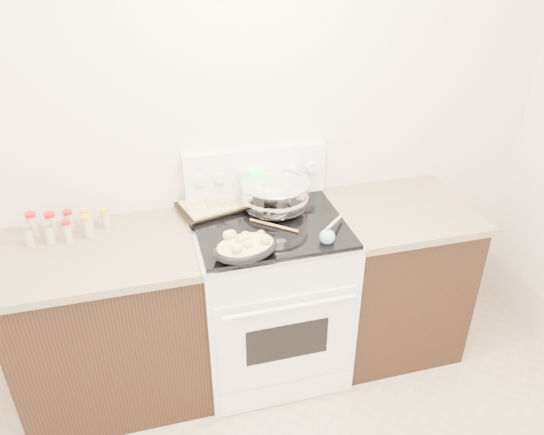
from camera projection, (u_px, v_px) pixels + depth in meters
name	position (u px, v px, depth m)	size (l,w,h in m)	color
room_shell	(281.00, 272.00, 1.00)	(4.10, 3.60, 2.75)	silver
counter_left	(113.00, 324.00, 2.71)	(0.93, 0.67, 0.92)	black
counter_right	(391.00, 276.00, 3.06)	(0.73, 0.67, 0.92)	black
kitchen_range	(269.00, 294.00, 2.88)	(0.78, 0.73, 1.22)	white
mixing_bowl	(275.00, 196.00, 2.72)	(0.40, 0.40, 0.21)	silver
roasting_pan	(245.00, 247.00, 2.37)	(0.34, 0.27, 0.11)	black
baking_sheet	(216.00, 204.00, 2.77)	(0.42, 0.34, 0.06)	black
wooden_spoon	(266.00, 231.00, 2.56)	(0.21, 0.18, 0.04)	tan
blue_ladle	(328.00, 235.00, 2.49)	(0.19, 0.22, 0.09)	#7FB1BE
spice_jars	(64.00, 226.00, 2.55)	(0.39, 0.15, 0.12)	#BFB28C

